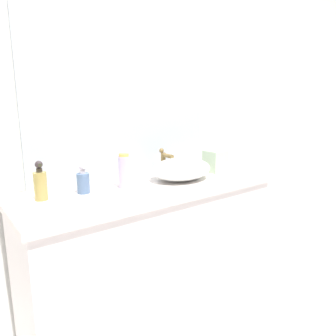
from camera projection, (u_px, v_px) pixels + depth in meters
The scene contains 9 objects.
bathroom_wall_rear at pixel (138, 110), 1.92m from camera, with size 6.00×0.06×2.60m, color silver.
vanity_counter at pixel (153, 261), 1.79m from camera, with size 1.43×0.52×0.92m.
wall_mirror_panel at pixel (125, 91), 1.80m from camera, with size 1.15×0.01×0.99m, color #B2BCC6.
sink_basin at pixel (181, 169), 1.78m from camera, with size 0.36×0.28×0.12m, color silver.
faucet at pixel (164, 160), 1.90m from camera, with size 0.03×0.12×0.16m.
soap_dispenser at pixel (40, 184), 1.42m from camera, with size 0.06×0.06×0.18m.
lotion_bottle at pixel (83, 181), 1.52m from camera, with size 0.06×0.06×0.15m.
perfume_bottle at pixel (124, 171), 1.61m from camera, with size 0.06×0.06×0.18m.
tissue_box at pixel (215, 160), 1.99m from camera, with size 0.12×0.12×0.18m.
Camera 1 is at (-1.02, -0.94, 1.36)m, focal length 33.72 mm.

